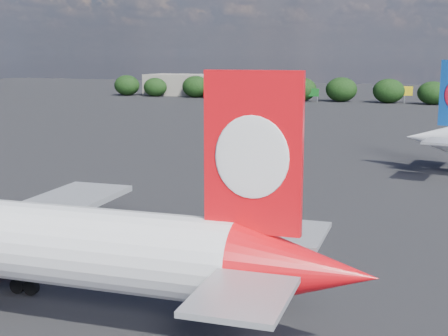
% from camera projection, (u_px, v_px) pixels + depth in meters
% --- Properties ---
extents(ground, '(500.00, 500.00, 0.00)m').
position_uv_depth(ground, '(242.00, 159.00, 96.09)').
color(ground, black).
rests_on(ground, ground).
extents(terminal_building, '(42.00, 16.00, 8.00)m').
position_uv_depth(terminal_building, '(201.00, 85.00, 239.58)').
color(terminal_building, gray).
rests_on(terminal_building, ground).
extents(highway_sign, '(6.00, 0.30, 4.50)m').
position_uv_depth(highway_sign, '(310.00, 93.00, 208.09)').
color(highway_sign, '#125C1B').
rests_on(highway_sign, ground).
extents(billboard_yellow, '(5.00, 0.30, 5.50)m').
position_uv_depth(billboard_yellow, '(405.00, 91.00, 202.58)').
color(billboard_yellow, yellow).
rests_on(billboard_yellow, ground).
extents(horizon_treeline, '(206.63, 16.44, 9.28)m').
position_uv_depth(horizon_treeline, '(383.00, 91.00, 202.82)').
color(horizon_treeline, black).
rests_on(horizon_treeline, ground).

